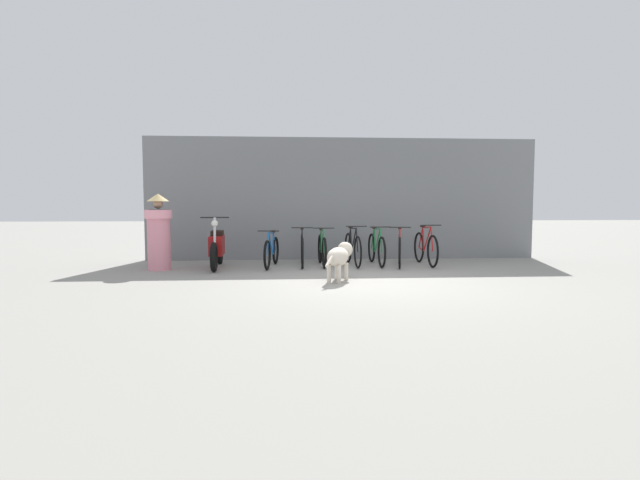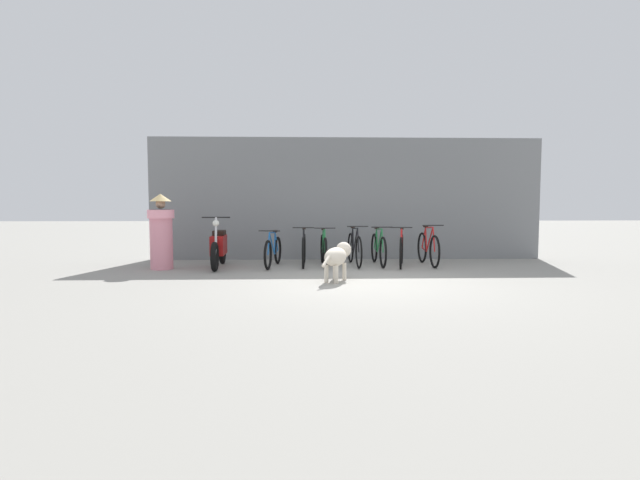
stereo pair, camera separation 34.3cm
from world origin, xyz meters
The scene contains 12 objects.
ground_plane centered at (0.00, 0.00, 0.00)m, with size 60.00×60.00×0.00m, color gray.
shop_wall_back centered at (0.00, 3.59, 1.49)m, with size 9.64×0.20×2.99m.
bicycle_0 centered at (-1.74, 2.11, 0.33)m, with size 0.46×1.65×0.82m.
bicycle_1 centered at (-1.07, 2.29, 0.36)m, with size 0.46×1.74×0.88m.
bicycle_2 centered at (-0.63, 2.28, 0.35)m, with size 0.46×1.62×0.86m.
bicycle_3 centered at (0.06, 2.28, 0.37)m, with size 0.46×1.77×0.90m.
bicycle_4 centered at (0.60, 2.31, 0.36)m, with size 0.46×1.76×0.88m.
bicycle_5 centered at (1.07, 2.06, 0.37)m, with size 0.51×1.66×0.89m.
bicycle_6 centered at (1.70, 2.23, 0.38)m, with size 0.46×1.72×0.92m.
motorcycle centered at (-2.91, 2.01, 0.44)m, with size 0.58×1.92×1.11m.
stray_dog centered at (-0.48, 0.11, 0.44)m, with size 0.66×1.12×0.67m.
person_in_robes centered at (-4.07, 1.81, 0.80)m, with size 0.70×0.70×1.58m.
Camera 2 is at (-1.12, -8.75, 1.39)m, focal length 28.00 mm.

